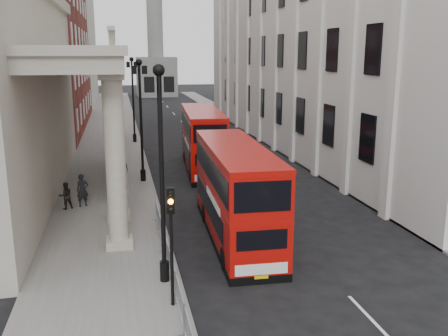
% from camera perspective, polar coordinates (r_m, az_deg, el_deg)
% --- Properties ---
extents(sidewalk_west, '(6.00, 140.00, 0.12)m').
position_cam_1_polar(sidewalk_west, '(44.99, -12.92, 1.46)').
color(sidewalk_west, slate).
rests_on(sidewalk_west, ground).
extents(sidewalk_east, '(3.00, 140.00, 0.12)m').
position_cam_1_polar(sidewalk_east, '(47.60, 7.35, 2.31)').
color(sidewalk_east, slate).
rests_on(sidewalk_east, ground).
extents(kerb, '(0.20, 140.00, 0.14)m').
position_cam_1_polar(kerb, '(45.02, -9.17, 1.65)').
color(kerb, slate).
rests_on(kerb, ground).
extents(brick_building, '(9.00, 32.00, 22.00)m').
position_cam_1_polar(brick_building, '(62.73, -20.33, 14.23)').
color(brick_building, maroon).
rests_on(brick_building, ground).
extents(west_building_far, '(9.00, 30.00, 20.00)m').
position_cam_1_polar(west_building_far, '(94.50, -17.56, 13.15)').
color(west_building_far, '#9C9583').
rests_on(west_building_far, ground).
extents(east_building, '(8.00, 55.00, 25.00)m').
position_cam_1_polar(east_building, '(49.67, 9.84, 17.09)').
color(east_building, beige).
rests_on(east_building, ground).
extents(monument_column, '(8.00, 8.00, 54.20)m').
position_cam_1_polar(monument_column, '(106.67, -7.94, 16.75)').
color(monument_column, '#60605E').
rests_on(monument_column, ground).
extents(lamp_post_south, '(1.05, 0.44, 8.32)m').
position_cam_1_polar(lamp_post_south, '(18.59, -7.17, 0.79)').
color(lamp_post_south, black).
rests_on(lamp_post_south, sidewalk_west).
extents(lamp_post_mid, '(1.05, 0.44, 8.32)m').
position_cam_1_polar(lamp_post_mid, '(34.37, -9.50, 6.32)').
color(lamp_post_mid, black).
rests_on(lamp_post_mid, sidewalk_west).
extents(lamp_post_north, '(1.05, 0.44, 8.32)m').
position_cam_1_polar(lamp_post_north, '(50.29, -10.37, 8.35)').
color(lamp_post_north, black).
rests_on(lamp_post_north, sidewalk_west).
extents(traffic_light, '(0.28, 0.33, 4.30)m').
position_cam_1_polar(traffic_light, '(17.15, -6.08, -6.50)').
color(traffic_light, black).
rests_on(traffic_light, sidewalk_west).
extents(crowd_barriers, '(0.50, 18.75, 1.10)m').
position_cam_1_polar(crowd_barriers, '(18.34, -5.50, -13.41)').
color(crowd_barriers, gray).
rests_on(crowd_barriers, sidewalk_west).
extents(bus_near, '(2.94, 10.62, 4.55)m').
position_cam_1_polar(bus_near, '(23.96, 1.34, -2.58)').
color(bus_near, '#B50C08').
rests_on(bus_near, ground).
extents(bus_far, '(3.33, 10.86, 4.62)m').
position_cam_1_polar(bus_far, '(38.26, -2.46, 3.37)').
color(bus_far, '#B20C08').
rests_on(bus_far, ground).
extents(pedestrian_a, '(0.80, 0.66, 1.90)m').
position_cam_1_polar(pedestrian_a, '(29.96, -15.87, -2.48)').
color(pedestrian_a, black).
rests_on(pedestrian_a, sidewalk_west).
extents(pedestrian_b, '(0.91, 0.80, 1.57)m').
position_cam_1_polar(pedestrian_b, '(29.77, -17.64, -3.03)').
color(pedestrian_b, black).
rests_on(pedestrian_b, sidewalk_west).
extents(pedestrian_c, '(0.80, 0.54, 1.59)m').
position_cam_1_polar(pedestrian_c, '(36.07, -11.53, 0.10)').
color(pedestrian_c, black).
rests_on(pedestrian_c, sidewalk_west).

